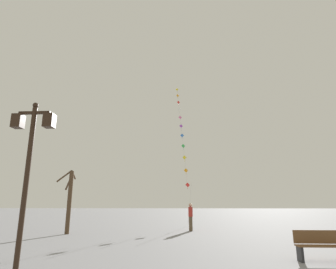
{
  "coord_description": "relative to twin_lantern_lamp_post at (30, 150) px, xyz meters",
  "views": [
    {
      "loc": [
        1.05,
        -0.89,
        1.71
      ],
      "look_at": [
        -0.11,
        20.33,
        6.99
      ],
      "focal_mm": 29.63,
      "sensor_mm": 36.0,
      "label": 1
    }
  ],
  "objects": [
    {
      "name": "kite_train",
      "position": [
        4.21,
        19.52,
        5.37
      ],
      "size": [
        1.43,
        13.19,
        16.09
      ],
      "color": "brown",
      "rests_on": "ground_plane"
    },
    {
      "name": "kite_flyer",
      "position": [
        4.72,
        11.08,
        -2.27
      ],
      "size": [
        0.26,
        0.61,
        1.71
      ],
      "rotation": [
        0.0,
        0.0,
        1.63
      ],
      "color": "brown",
      "rests_on": "ground_plane"
    },
    {
      "name": "bare_tree",
      "position": [
        -2.44,
        8.97,
        -1.2
      ],
      "size": [
        0.82,
        1.5,
        3.66
      ],
      "color": "#4C3826",
      "rests_on": "ground_plane"
    },
    {
      "name": "park_bench",
      "position": [
        8.52,
        1.87,
        -2.72
      ],
      "size": [
        1.6,
        0.45,
        0.89
      ],
      "rotation": [
        0.0,
        0.0,
        -0.01
      ],
      "color": "brown",
      "rests_on": "ground_plane"
    },
    {
      "name": "twin_lantern_lamp_post",
      "position": [
        0.0,
        0.0,
        0.0
      ],
      "size": [
        1.21,
        0.28,
        4.57
      ],
      "color": "black",
      "rests_on": "ground_plane"
    },
    {
      "name": "ground_plane",
      "position": [
        3.24,
        13.46,
        -3.17
      ],
      "size": [
        160.0,
        160.0,
        0.0
      ],
      "primitive_type": "plane",
      "color": "gray"
    }
  ]
}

